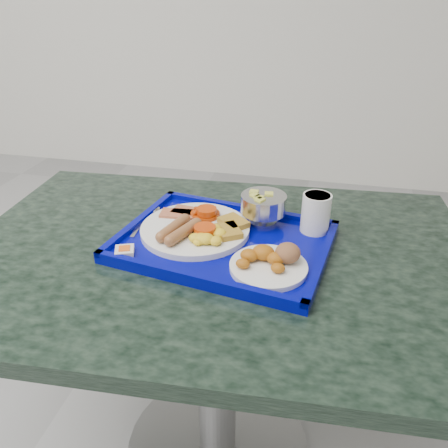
% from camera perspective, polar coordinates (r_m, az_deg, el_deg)
% --- Properties ---
extents(table, '(1.13, 0.79, 0.68)m').
position_cam_1_polar(table, '(1.04, -1.04, -11.56)').
color(table, gray).
rests_on(table, floor).
extents(tray, '(0.48, 0.38, 0.03)m').
position_cam_1_polar(tray, '(0.94, -0.00, -2.45)').
color(tray, '#030692').
rests_on(tray, table).
extents(main_plate, '(0.24, 0.24, 0.04)m').
position_cam_1_polar(main_plate, '(0.96, -3.43, -0.54)').
color(main_plate, white).
rests_on(main_plate, tray).
extents(bread_plate, '(0.15, 0.15, 0.05)m').
position_cam_1_polar(bread_plate, '(0.84, 6.13, -4.86)').
color(bread_plate, white).
rests_on(bread_plate, tray).
extents(fruit_bowl, '(0.10, 0.10, 0.07)m').
position_cam_1_polar(fruit_bowl, '(0.99, 5.15, 2.56)').
color(fruit_bowl, '#B2B2B4').
rests_on(fruit_bowl, tray).
extents(juice_cup, '(0.06, 0.06, 0.09)m').
position_cam_1_polar(juice_cup, '(0.97, 11.91, 1.57)').
color(juice_cup, white).
rests_on(juice_cup, tray).
extents(spoon, '(0.03, 0.15, 0.01)m').
position_cam_1_polar(spoon, '(1.05, -9.56, 1.39)').
color(spoon, '#B2B2B4').
rests_on(spoon, tray).
extents(knife, '(0.04, 0.18, 0.00)m').
position_cam_1_polar(knife, '(1.03, -11.29, 0.41)').
color(knife, '#B2B2B4').
rests_on(knife, tray).
extents(jam_packet, '(0.05, 0.05, 0.01)m').
position_cam_1_polar(jam_packet, '(0.91, -12.85, -3.49)').
color(jam_packet, white).
rests_on(jam_packet, tray).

